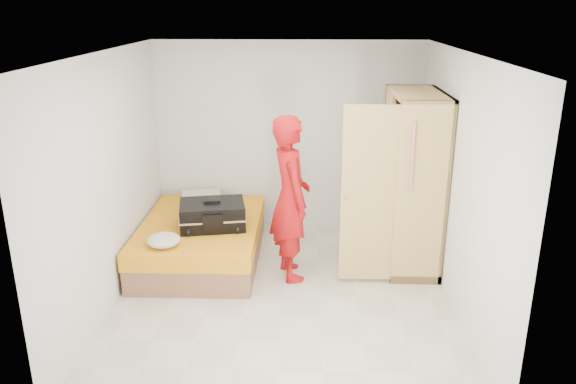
{
  "coord_description": "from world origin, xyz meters",
  "views": [
    {
      "loc": [
        0.23,
        -5.47,
        3.05
      ],
      "look_at": [
        0.03,
        0.59,
        1.0
      ],
      "focal_mm": 35.0,
      "sensor_mm": 36.0,
      "label": 1
    }
  ],
  "objects_px": {
    "bed": "(202,240)",
    "round_cushion": "(164,240)",
    "suitcase": "(212,215)",
    "wardrobe": "(409,186)",
    "person": "(290,198)"
  },
  "relations": [
    {
      "from": "bed",
      "to": "round_cushion",
      "type": "xyz_separation_m",
      "value": [
        -0.27,
        -0.74,
        0.32
      ]
    },
    {
      "from": "bed",
      "to": "suitcase",
      "type": "height_order",
      "value": "suitcase"
    },
    {
      "from": "person",
      "to": "round_cushion",
      "type": "distance_m",
      "value": 1.48
    },
    {
      "from": "round_cushion",
      "to": "wardrobe",
      "type": "bearing_deg",
      "value": 14.07
    },
    {
      "from": "wardrobe",
      "to": "round_cushion",
      "type": "height_order",
      "value": "wardrobe"
    },
    {
      "from": "person",
      "to": "round_cushion",
      "type": "bearing_deg",
      "value": 87.26
    },
    {
      "from": "bed",
      "to": "round_cushion",
      "type": "distance_m",
      "value": 0.85
    },
    {
      "from": "round_cushion",
      "to": "bed",
      "type": "bearing_deg",
      "value": 69.77
    },
    {
      "from": "suitcase",
      "to": "round_cushion",
      "type": "relative_size",
      "value": 2.37
    },
    {
      "from": "wardrobe",
      "to": "person",
      "type": "bearing_deg",
      "value": -165.86
    },
    {
      "from": "bed",
      "to": "round_cushion",
      "type": "height_order",
      "value": "round_cushion"
    },
    {
      "from": "bed",
      "to": "round_cushion",
      "type": "bearing_deg",
      "value": -110.23
    },
    {
      "from": "person",
      "to": "round_cushion",
      "type": "height_order",
      "value": "person"
    },
    {
      "from": "suitcase",
      "to": "round_cushion",
      "type": "height_order",
      "value": "suitcase"
    },
    {
      "from": "suitcase",
      "to": "round_cushion",
      "type": "bearing_deg",
      "value": -138.09
    }
  ]
}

